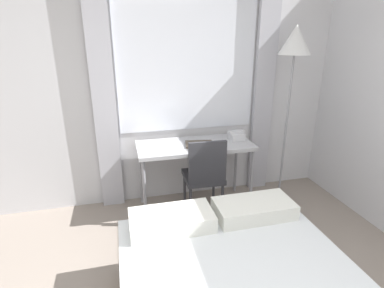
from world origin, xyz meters
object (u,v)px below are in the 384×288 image
object	(u,v)px
desk_chair	(205,174)
standing_lamp	(294,54)
book	(199,144)
telephone	(236,136)
desk	(195,150)

from	to	relation	value
desk_chair	standing_lamp	size ratio (longest dim) A/B	0.46
desk_chair	book	world-z (taller)	desk_chair
telephone	desk	bearing A→B (deg)	-175.15
standing_lamp	desk	bearing A→B (deg)	173.93
desk	standing_lamp	distance (m)	1.44
desk	telephone	size ratio (longest dim) A/B	7.11
standing_lamp	telephone	size ratio (longest dim) A/B	11.27
desk_chair	telephone	distance (m)	0.62
standing_lamp	telephone	distance (m)	1.05
desk	desk_chair	bearing A→B (deg)	-82.25
telephone	book	world-z (taller)	telephone
desk_chair	standing_lamp	distance (m)	1.54
desk_chair	standing_lamp	xyz separation A→B (m)	(0.99, 0.16, 1.18)
desk	book	size ratio (longest dim) A/B	3.88
desk_chair	desk	bearing A→B (deg)	100.13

